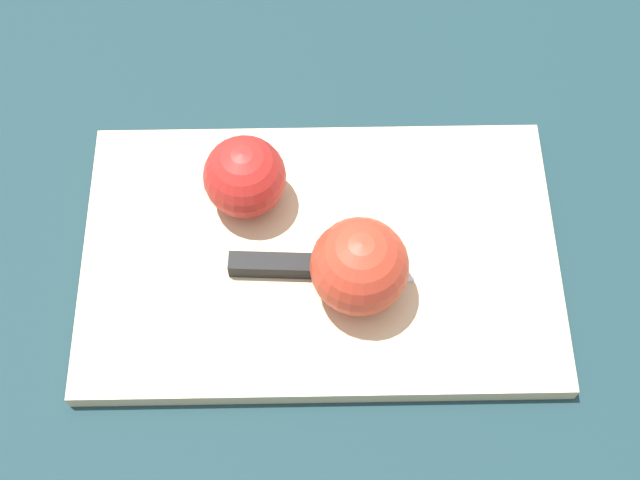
# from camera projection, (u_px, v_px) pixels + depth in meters

# --- Properties ---
(ground_plane) EXTENTS (4.00, 4.00, 0.00)m
(ground_plane) POSITION_uv_depth(u_px,v_px,m) (320.00, 260.00, 0.75)
(ground_plane) COLOR #193338
(cutting_board) EXTENTS (0.40, 0.26, 0.02)m
(cutting_board) POSITION_uv_depth(u_px,v_px,m) (320.00, 256.00, 0.75)
(cutting_board) COLOR #D1B789
(cutting_board) RESTS_ON ground_plane
(apple_half_left) EXTENTS (0.07, 0.07, 0.07)m
(apple_half_left) POSITION_uv_depth(u_px,v_px,m) (244.00, 177.00, 0.73)
(apple_half_left) COLOR red
(apple_half_left) RESTS_ON cutting_board
(apple_half_right) EXTENTS (0.08, 0.08, 0.08)m
(apple_half_right) POSITION_uv_depth(u_px,v_px,m) (359.00, 267.00, 0.69)
(apple_half_right) COLOR red
(apple_half_right) RESTS_ON cutting_board
(knife) EXTENTS (0.15, 0.03, 0.02)m
(knife) POSITION_uv_depth(u_px,v_px,m) (289.00, 266.00, 0.72)
(knife) COLOR silver
(knife) RESTS_ON cutting_board
(apple_slice) EXTENTS (0.05, 0.05, 0.01)m
(apple_slice) POSITION_uv_depth(u_px,v_px,m) (345.00, 239.00, 0.74)
(apple_slice) COLOR beige
(apple_slice) RESTS_ON cutting_board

